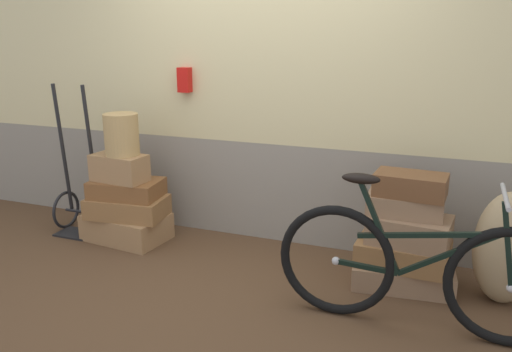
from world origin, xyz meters
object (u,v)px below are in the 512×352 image
Objects in this scene: suitcase_1 at (128,207)px; suitcase_3 at (119,168)px; wicker_basket at (121,134)px; suitcase_0 at (127,227)px; suitcase_4 at (403,274)px; suitcase_8 at (411,185)px; burlap_sack at (507,248)px; bicycle at (418,270)px; suitcase_6 at (409,230)px; suitcase_7 at (405,205)px; luggage_trolley at (81,200)px; suitcase_5 at (403,254)px; suitcase_2 at (127,188)px.

suitcase_3 is at bearing -163.02° from suitcase_1.
wicker_basket reaches higher than suitcase_3.
suitcase_0 is 0.80m from wicker_basket.
suitcase_1 is at bearing 18.32° from wicker_basket.
suitcase_1 is at bearing -26.16° from suitcase_0.
suitcase_4 is 1.47× the size of suitcase_8.
bicycle is at bearing -133.32° from burlap_sack.
suitcase_7 reaches higher than suitcase_6.
suitcase_4 is 0.34m from suitcase_6.
suitcase_4 is (2.21, 0.01, -0.22)m from suitcase_1.
suitcase_6 is at bearing 4.99° from suitcase_0.
suitcase_3 reaches higher than suitcase_0.
suitcase_8 reaches higher than suitcase_4.
suitcase_8 is 0.65m from bicycle.
suitcase_6 is at bearing -59.54° from suitcase_4.
suitcase_8 is 0.35× the size of luggage_trolley.
suitcase_3 is 0.26× the size of bicycle.
suitcase_0 is at bearing 141.42° from suitcase_1.
luggage_trolley is (-2.71, 0.03, -0.30)m from suitcase_7.
suitcase_7 is 1.47× the size of wicker_basket.
suitcase_1 is 0.52m from luggage_trolley.
suitcase_1 is at bearing -178.21° from suitcase_5.
suitcase_6 is (2.25, -0.03, -0.03)m from suitcase_2.
suitcase_4 is (2.25, 0.03, -0.55)m from suitcase_3.
suitcase_2 is at bearing 178.11° from suitcase_7.
suitcase_0 is at bearing 139.49° from wicker_basket.
wicker_basket is at bearing -34.52° from suitcase_0.
suitcase_1 is 2.21m from suitcase_7.
suitcase_2 is at bearing 173.92° from suitcase_4.
wicker_basket is at bearing -175.81° from suitcase_8.
suitcase_2 is 1.23× the size of suitcase_8.
burlap_sack is at bearing 3.95° from suitcase_5.
suitcase_2 is 0.84× the size of suitcase_4.
bicycle is at bearing -19.85° from suitcase_2.
suitcase_1 is 0.84× the size of burlap_sack.
luggage_trolley reaches higher than suitcase_2.
suitcase_4 is 0.52× the size of luggage_trolley.
suitcase_1 is at bearing -71.88° from suitcase_2.
suitcase_0 is 2.01× the size of wicker_basket.
bicycle is (2.37, -0.51, -0.26)m from suitcase_3.
suitcase_2 is 1.15× the size of suitcase_7.
suitcase_8 reaches higher than suitcase_1.
suitcase_4 is 1.10× the size of suitcase_5.
suitcase_2 is at bearing -4.47° from suitcase_0.
suitcase_3 is 0.72× the size of suitcase_5.
suitcase_5 is at bearing -106.94° from suitcase_8.
bicycle reaches higher than suitcase_6.
luggage_trolley is (-0.47, 0.06, -0.35)m from suitcase_3.
wicker_basket is (0.03, -0.03, 0.79)m from suitcase_0.
suitcase_5 is at bearing -105.05° from suitcase_4.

